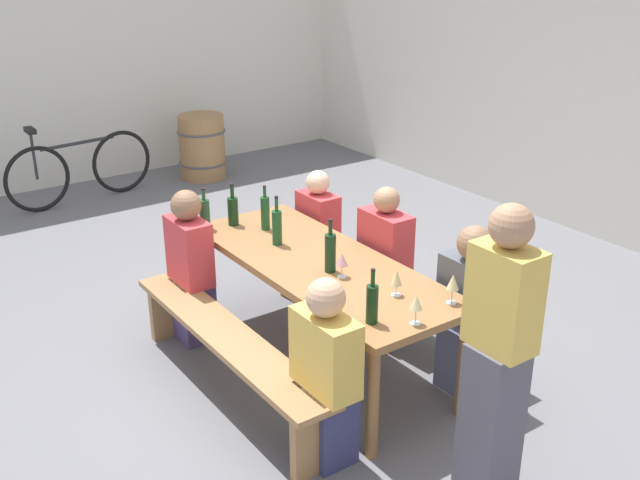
# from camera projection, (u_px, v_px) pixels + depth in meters

# --- Properties ---
(ground_plane) EXTENTS (24.00, 24.00, 0.00)m
(ground_plane) POSITION_uv_depth(u_px,v_px,m) (320.00, 361.00, 5.13)
(ground_plane) COLOR slate
(side_wall) EXTENTS (0.20, 7.56, 3.20)m
(side_wall) POSITION_uv_depth(u_px,v_px,m) (62.00, 42.00, 8.28)
(side_wall) COLOR silver
(side_wall) RESTS_ON ground
(tasting_table) EXTENTS (2.14, 0.81, 0.75)m
(tasting_table) POSITION_uv_depth(u_px,v_px,m) (320.00, 272.00, 4.87)
(tasting_table) COLOR olive
(tasting_table) RESTS_ON ground
(bench_near) EXTENTS (2.04, 0.30, 0.45)m
(bench_near) POSITION_uv_depth(u_px,v_px,m) (227.00, 346.00, 4.61)
(bench_near) COLOR #9E7247
(bench_near) RESTS_ON ground
(bench_far) EXTENTS (2.04, 0.30, 0.45)m
(bench_far) POSITION_uv_depth(u_px,v_px,m) (400.00, 288.00, 5.37)
(bench_far) COLOR #9E7247
(bench_far) RESTS_ON ground
(wine_bottle_0) EXTENTS (0.08, 0.08, 0.31)m
(wine_bottle_0) POSITION_uv_depth(u_px,v_px,m) (205.00, 213.00, 5.34)
(wine_bottle_0) COLOR #234C2D
(wine_bottle_0) RESTS_ON tasting_table
(wine_bottle_1) EXTENTS (0.08, 0.08, 0.31)m
(wine_bottle_1) POSITION_uv_depth(u_px,v_px,m) (233.00, 210.00, 5.41)
(wine_bottle_1) COLOR #143319
(wine_bottle_1) RESTS_ON tasting_table
(wine_bottle_2) EXTENTS (0.07, 0.07, 0.35)m
(wine_bottle_2) POSITION_uv_depth(u_px,v_px,m) (277.00, 227.00, 5.06)
(wine_bottle_2) COLOR #194723
(wine_bottle_2) RESTS_ON tasting_table
(wine_bottle_3) EXTENTS (0.07, 0.07, 0.35)m
(wine_bottle_3) POSITION_uv_depth(u_px,v_px,m) (330.00, 252.00, 4.65)
(wine_bottle_3) COLOR #143319
(wine_bottle_3) RESTS_ON tasting_table
(wine_bottle_4) EXTENTS (0.07, 0.07, 0.32)m
(wine_bottle_4) POSITION_uv_depth(u_px,v_px,m) (372.00, 303.00, 4.04)
(wine_bottle_4) COLOR #143319
(wine_bottle_4) RESTS_ON tasting_table
(wine_bottle_5) EXTENTS (0.06, 0.06, 0.33)m
(wine_bottle_5) POSITION_uv_depth(u_px,v_px,m) (265.00, 212.00, 5.32)
(wine_bottle_5) COLOR #194723
(wine_bottle_5) RESTS_ON tasting_table
(wine_glass_0) EXTENTS (0.07, 0.07, 0.18)m
(wine_glass_0) POSITION_uv_depth(u_px,v_px,m) (453.00, 283.00, 4.24)
(wine_glass_0) COLOR silver
(wine_glass_0) RESTS_ON tasting_table
(wine_glass_1) EXTENTS (0.08, 0.08, 0.16)m
(wine_glass_1) POSITION_uv_depth(u_px,v_px,m) (342.00, 260.00, 4.57)
(wine_glass_1) COLOR silver
(wine_glass_1) RESTS_ON tasting_table
(wine_glass_2) EXTENTS (0.07, 0.07, 0.17)m
(wine_glass_2) POSITION_uv_depth(u_px,v_px,m) (416.00, 304.00, 4.02)
(wine_glass_2) COLOR silver
(wine_glass_2) RESTS_ON tasting_table
(wine_glass_3) EXTENTS (0.07, 0.07, 0.17)m
(wine_glass_3) POSITION_uv_depth(u_px,v_px,m) (397.00, 278.00, 4.34)
(wine_glass_3) COLOR silver
(wine_glass_3) RESTS_ON tasting_table
(seated_guest_near_0) EXTENTS (0.37, 0.24, 1.13)m
(seated_guest_near_0) POSITION_uv_depth(u_px,v_px,m) (191.00, 270.00, 5.22)
(seated_guest_near_0) COLOR #4B3B69
(seated_guest_near_0) RESTS_ON ground
(seated_guest_near_1) EXTENTS (0.41, 0.24, 1.10)m
(seated_guest_near_1) POSITION_uv_depth(u_px,v_px,m) (325.00, 377.00, 4.00)
(seated_guest_near_1) COLOR navy
(seated_guest_near_1) RESTS_ON ground
(seated_guest_far_0) EXTENTS (0.35, 0.24, 1.06)m
(seated_guest_far_0) POSITION_uv_depth(u_px,v_px,m) (318.00, 239.00, 5.85)
(seated_guest_far_0) COLOR brown
(seated_guest_far_0) RESTS_ON ground
(seated_guest_far_1) EXTENTS (0.39, 0.24, 1.15)m
(seated_guest_far_1) POSITION_uv_depth(u_px,v_px,m) (384.00, 270.00, 5.22)
(seated_guest_far_1) COLOR #56373E
(seated_guest_far_1) RESTS_ON ground
(seated_guest_far_2) EXTENTS (0.40, 0.24, 1.13)m
(seated_guest_far_2) POSITION_uv_depth(u_px,v_px,m) (469.00, 315.00, 4.61)
(seated_guest_far_2) COLOR #515671
(seated_guest_far_2) RESTS_ON ground
(standing_host) EXTENTS (0.32, 0.24, 1.63)m
(standing_host) POSITION_uv_depth(u_px,v_px,m) (497.00, 365.00, 3.58)
(standing_host) COLOR #514F5A
(standing_host) RESTS_ON ground
(wine_barrel) EXTENTS (0.57, 0.57, 0.76)m
(wine_barrel) POSITION_uv_depth(u_px,v_px,m) (202.00, 147.00, 8.84)
(wine_barrel) COLOR #9E7247
(wine_barrel) RESTS_ON ground
(parked_bicycle_0) EXTENTS (0.28, 1.67, 0.90)m
(parked_bicycle_0) POSITION_uv_depth(u_px,v_px,m) (80.00, 169.00, 8.04)
(parked_bicycle_0) COLOR black
(parked_bicycle_0) RESTS_ON ground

